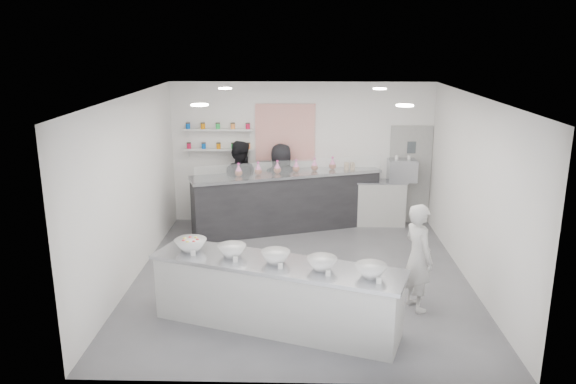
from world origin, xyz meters
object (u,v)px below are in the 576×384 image
(espresso_machine, at_px, (402,171))
(staff_left, at_px, (239,184))
(back_bar, at_px, (287,201))
(staff_right, at_px, (281,185))
(prep_counter, at_px, (276,295))
(woman_prep, at_px, (418,257))
(espresso_ledge, at_px, (374,203))

(espresso_machine, xyz_separation_m, staff_left, (-3.41, -0.11, -0.28))
(back_bar, distance_m, espresso_machine, 2.50)
(back_bar, relative_size, staff_right, 2.22)
(staff_left, bearing_deg, back_bar, 176.70)
(prep_counter, bearing_deg, woman_prep, 35.51)
(staff_left, bearing_deg, prep_counter, 113.27)
(prep_counter, height_order, staff_left, staff_left)
(staff_right, bearing_deg, prep_counter, 77.77)
(espresso_ledge, xyz_separation_m, woman_prep, (0.15, -3.85, 0.32))
(back_bar, height_order, woman_prep, woman_prep)
(espresso_machine, relative_size, woman_prep, 0.37)
(staff_right, bearing_deg, espresso_machine, 169.23)
(espresso_ledge, relative_size, espresso_machine, 2.22)
(prep_counter, bearing_deg, staff_left, 121.66)
(woman_prep, height_order, staff_right, staff_right)
(espresso_machine, bearing_deg, staff_left, -178.07)
(prep_counter, distance_m, espresso_ledge, 4.84)
(prep_counter, relative_size, espresso_machine, 5.93)
(prep_counter, height_order, woman_prep, woman_prep)
(espresso_machine, height_order, staff_left, staff_left)
(prep_counter, xyz_separation_m, woman_prep, (2.03, 0.60, 0.33))
(prep_counter, relative_size, back_bar, 0.89)
(staff_left, bearing_deg, espresso_machine, -167.39)
(prep_counter, distance_m, espresso_machine, 5.13)
(staff_left, xyz_separation_m, staff_right, (0.88, 0.00, -0.03))
(back_bar, bearing_deg, espresso_ledge, -8.14)
(staff_left, distance_m, staff_right, 0.88)
(back_bar, relative_size, woman_prep, 2.44)
(back_bar, bearing_deg, prep_counter, -109.77)
(prep_counter, xyz_separation_m, espresso_ledge, (1.89, 4.45, 0.01))
(back_bar, height_order, staff_right, staff_right)
(espresso_machine, relative_size, staff_right, 0.33)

